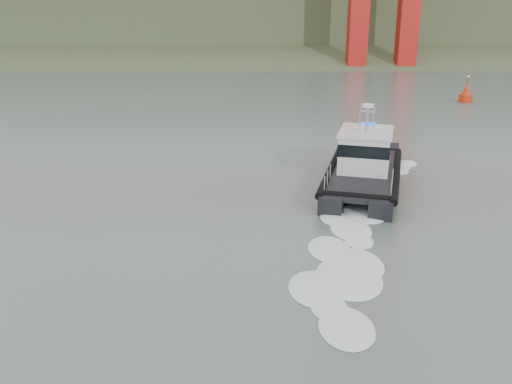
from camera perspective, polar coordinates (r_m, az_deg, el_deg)
ground at (r=23.33m, az=-2.76°, el=-12.66°), size 400.00×400.00×0.00m
headlands at (r=145.27m, az=-0.86°, el=17.64°), size 500.00×105.36×27.12m
patrol_boat at (r=38.33m, az=10.74°, el=2.63°), size 7.14×12.41×5.69m
nav_buoy at (r=70.92m, az=20.27°, el=9.13°), size 1.55×1.55×3.22m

